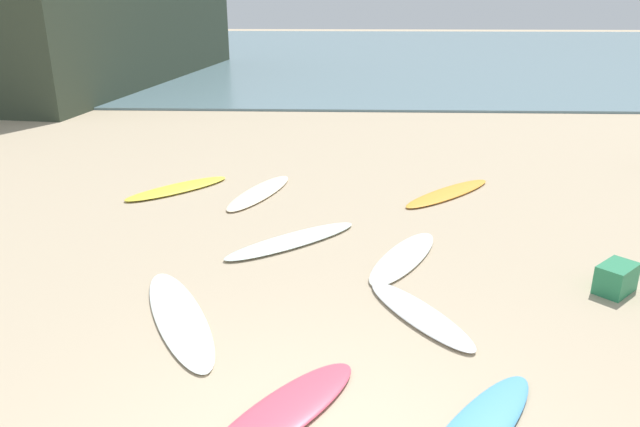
{
  "coord_description": "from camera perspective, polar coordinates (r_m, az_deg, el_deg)",
  "views": [
    {
      "loc": [
        0.18,
        -3.8,
        3.74
      ],
      "look_at": [
        -0.16,
        5.37,
        0.3
      ],
      "focal_mm": 33.52,
      "sensor_mm": 36.0,
      "label": 1
    }
  ],
  "objects": [
    {
      "name": "surfboard_0",
      "position": [
        7.46,
        9.45,
        -9.44
      ],
      "size": [
        1.41,
        1.88,
        0.08
      ],
      "primitive_type": "ellipsoid",
      "rotation": [
        0.0,
        0.0,
        0.55
      ],
      "color": "white",
      "rests_on": "ground_plane"
    },
    {
      "name": "surfboard_4",
      "position": [
        8.93,
        7.97,
        -4.15
      ],
      "size": [
        1.46,
        2.14,
        0.07
      ],
      "primitive_type": "ellipsoid",
      "rotation": [
        0.0,
        0.0,
        -0.47
      ],
      "color": "silver",
      "rests_on": "ground_plane"
    },
    {
      "name": "surfboard_6",
      "position": [
        11.72,
        -5.79,
        2.02
      ],
      "size": [
        1.34,
        2.41,
        0.07
      ],
      "primitive_type": "ellipsoid",
      "rotation": [
        0.0,
        0.0,
        -0.35
      ],
      "color": "#F4E3BE",
      "rests_on": "ground_plane"
    },
    {
      "name": "surfboard_2",
      "position": [
        12.22,
        -13.44,
        2.36
      ],
      "size": [
        2.0,
        2.0,
        0.08
      ],
      "primitive_type": "ellipsoid",
      "rotation": [
        0.0,
        0.0,
        2.36
      ],
      "color": "yellow",
      "rests_on": "ground_plane"
    },
    {
      "name": "beach_cooler",
      "position": [
        8.78,
        26.42,
        -5.56
      ],
      "size": [
        0.66,
        0.65,
        0.39
      ],
      "primitive_type": "cube",
      "rotation": [
        0.0,
        0.0,
        0.76
      ],
      "color": "#287F51",
      "rests_on": "ground_plane"
    },
    {
      "name": "surfboard_8",
      "position": [
        7.53,
        -13.3,
        -9.55
      ],
      "size": [
        1.65,
        2.54,
        0.06
      ],
      "primitive_type": "ellipsoid",
      "rotation": [
        0.0,
        0.0,
        3.6
      ],
      "color": "white",
      "rests_on": "ground_plane"
    },
    {
      "name": "surfboard_7",
      "position": [
        11.89,
        12.13,
        1.93
      ],
      "size": [
        2.14,
        2.14,
        0.07
      ],
      "primitive_type": "ellipsoid",
      "rotation": [
        0.0,
        0.0,
        2.36
      ],
      "color": "orange",
      "rests_on": "ground_plane"
    },
    {
      "name": "surfboard_3",
      "position": [
        9.42,
        -2.68,
        -2.58
      ],
      "size": [
        2.21,
        1.96,
        0.08
      ],
      "primitive_type": "ellipsoid",
      "rotation": [
        0.0,
        0.0,
        -0.88
      ],
      "color": "white",
      "rests_on": "ground_plane"
    },
    {
      "name": "surfboard_1",
      "position": [
        5.89,
        -3.52,
        -18.39
      ],
      "size": [
        1.65,
        1.91,
        0.08
      ],
      "primitive_type": "ellipsoid",
      "rotation": [
        0.0,
        0.0,
        -0.66
      ],
      "color": "#D2495F",
      "rests_on": "ground_plane"
    },
    {
      "name": "ocean_water",
      "position": [
        39.66,
        1.94,
        15.17
      ],
      "size": [
        120.0,
        40.0,
        0.08
      ],
      "primitive_type": "cube",
      "color": "slate",
      "rests_on": "ground_plane"
    }
  ]
}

